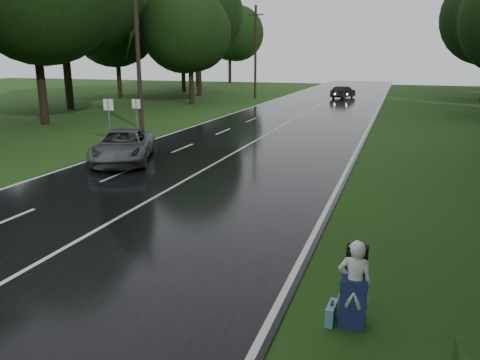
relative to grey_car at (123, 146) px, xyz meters
The scene contains 14 objects.
ground 11.03m from the grey_car, 67.87° to the right, with size 160.00×160.00×0.00m, color #1E4013.
road 10.67m from the grey_car, 67.08° to the left, with size 12.00×140.00×0.04m, color black.
lane_center 10.67m from the grey_car, 67.08° to the left, with size 0.12×140.00×0.01m, color silver.
grey_car is the anchor object (origin of this frame).
far_car 38.55m from the grey_car, 81.93° to the left, with size 1.44×4.12×1.36m, color black.
hitchhiker 15.35m from the grey_car, 42.16° to the right, with size 0.61×0.54×1.66m.
suitcase 15.09m from the grey_car, 43.11° to the right, with size 0.14×0.50×0.35m, color teal.
utility_pole_mid 10.00m from the grey_car, 115.90° to the left, with size 1.80×0.28×10.02m, color black, non-canonical shape.
utility_pole_far 34.89m from the grey_car, 97.17° to the left, with size 1.80×0.28×10.37m, color black, non-canonical shape.
road_sign_a 4.69m from the grey_car, 131.26° to the left, with size 0.61×0.10×2.53m, color white, non-canonical shape.
road_sign_b 7.03m from the grey_car, 115.92° to the left, with size 0.55×0.10×2.30m, color white, non-canonical shape.
tree_left_d 15.30m from the grey_car, 143.91° to the left, with size 10.37×10.37×16.20m, color black, non-canonical shape.
tree_left_e 27.30m from the grey_car, 108.18° to the left, with size 8.04×8.04×12.56m, color black, non-canonical shape.
tree_left_f 38.05m from the grey_car, 108.58° to the left, with size 11.42×11.42×17.84m, color black, non-canonical shape.
Camera 1 is at (7.73, -7.79, 4.71)m, focal length 34.57 mm.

